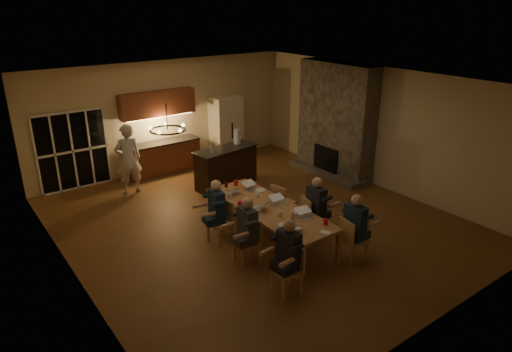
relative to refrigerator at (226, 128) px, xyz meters
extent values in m
plane|color=brown|center=(-1.90, -4.15, -1.00)|extent=(9.00, 9.00, 0.00)
cube|color=beige|center=(-1.90, 0.37, 0.60)|extent=(8.00, 0.04, 3.20)
cube|color=beige|center=(-5.92, -4.15, 0.60)|extent=(0.04, 9.00, 3.20)
cube|color=beige|center=(2.12, -4.15, 0.60)|extent=(0.04, 9.00, 3.20)
cube|color=white|center=(-1.90, -4.15, 2.22)|extent=(8.00, 9.00, 0.04)
cube|color=black|center=(-4.60, 0.32, 0.05)|extent=(1.86, 0.08, 2.10)
cube|color=#6D6656|center=(1.80, -2.95, 0.60)|extent=(0.58, 2.50, 3.20)
cube|color=beige|center=(0.00, 0.00, 0.00)|extent=(0.90, 0.68, 2.00)
cube|color=#BB7B4A|center=(-2.18, -4.97, -0.62)|extent=(1.10, 3.22, 0.75)
cube|color=black|center=(-1.26, -1.92, -0.46)|extent=(1.91, 0.93, 1.08)
imported|color=silver|center=(-3.54, -0.82, -0.07)|extent=(0.71, 0.49, 1.86)
torus|color=black|center=(-4.31, -4.93, 1.75)|extent=(0.60, 0.60, 0.03)
cylinder|color=silver|center=(-2.24, -5.44, -0.20)|extent=(0.08, 0.08, 0.10)
cylinder|color=silver|center=(-2.06, -4.44, -0.20)|extent=(0.08, 0.08, 0.10)
cylinder|color=silver|center=(-2.56, -4.10, -0.20)|extent=(0.08, 0.08, 0.10)
cylinder|color=red|center=(-1.78, -6.24, -0.19)|extent=(0.08, 0.08, 0.12)
cylinder|color=red|center=(-2.64, -4.59, -0.19)|extent=(0.09, 0.09, 0.12)
cylinder|color=red|center=(-2.04, -3.57, -0.19)|extent=(0.09, 0.09, 0.12)
cylinder|color=#B2B2B7|center=(-2.10, -5.64, -0.19)|extent=(0.06, 0.06, 0.12)
cylinder|color=#3F0F0C|center=(-2.29, -3.52, -0.19)|extent=(0.07, 0.07, 0.12)
cylinder|color=silver|center=(-1.89, -5.51, -0.24)|extent=(0.23, 0.23, 0.02)
cylinder|color=silver|center=(-2.44, -5.80, -0.24)|extent=(0.26, 0.26, 0.02)
cylinder|color=silver|center=(-1.78, -4.16, -0.24)|extent=(0.25, 0.25, 0.02)
cube|color=white|center=(-2.01, -6.47, -0.24)|extent=(0.20, 0.23, 0.01)
cylinder|color=#99999E|center=(-1.71, -2.01, 0.20)|extent=(0.07, 0.07, 0.24)
cube|color=silver|center=(-0.80, -1.79, 0.29)|extent=(0.17, 0.17, 0.42)
camera|label=1|loc=(-7.49, -11.73, 3.79)|focal=32.00mm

